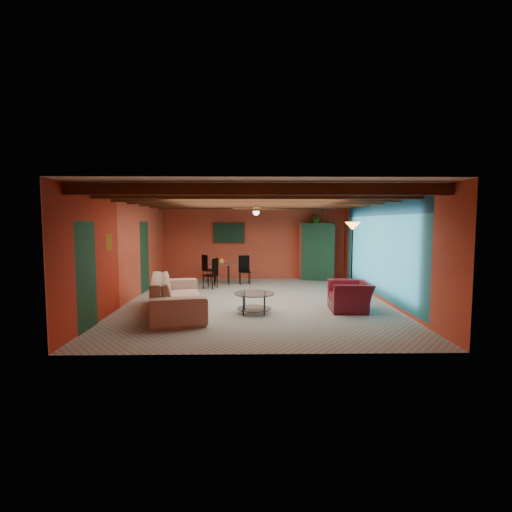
{
  "coord_description": "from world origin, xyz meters",
  "views": [
    {
      "loc": [
        -0.18,
        -9.74,
        2.03
      ],
      "look_at": [
        0.0,
        0.2,
        1.15
      ],
      "focal_mm": 26.88,
      "sensor_mm": 36.0,
      "label": 1
    }
  ],
  "objects_px": {
    "dining_table": "(221,270)",
    "floor_lamp": "(352,259)",
    "coffee_table": "(254,303)",
    "armoire": "(316,252)",
    "sofa": "(177,294)",
    "vase": "(221,253)",
    "potted_plant": "(317,217)",
    "armchair": "(350,296)"
  },
  "relations": [
    {
      "from": "vase",
      "to": "dining_table",
      "type": "bearing_deg",
      "value": 0.0
    },
    {
      "from": "floor_lamp",
      "to": "armchair",
      "type": "bearing_deg",
      "value": -105.91
    },
    {
      "from": "floor_lamp",
      "to": "potted_plant",
      "type": "xyz_separation_m",
      "value": [
        -0.45,
        3.02,
        1.18
      ]
    },
    {
      "from": "vase",
      "to": "potted_plant",
      "type": "bearing_deg",
      "value": 18.73
    },
    {
      "from": "sofa",
      "to": "floor_lamp",
      "type": "distance_m",
      "value": 4.89
    },
    {
      "from": "coffee_table",
      "to": "floor_lamp",
      "type": "relative_size",
      "value": 0.45
    },
    {
      "from": "floor_lamp",
      "to": "armoire",
      "type": "bearing_deg",
      "value": 98.48
    },
    {
      "from": "dining_table",
      "to": "armoire",
      "type": "relative_size",
      "value": 0.94
    },
    {
      "from": "sofa",
      "to": "vase",
      "type": "xyz_separation_m",
      "value": [
        0.73,
        3.82,
        0.64
      ]
    },
    {
      "from": "dining_table",
      "to": "floor_lamp",
      "type": "height_order",
      "value": "floor_lamp"
    },
    {
      "from": "sofa",
      "to": "potted_plant",
      "type": "height_order",
      "value": "potted_plant"
    },
    {
      "from": "armoire",
      "to": "vase",
      "type": "distance_m",
      "value": 3.46
    },
    {
      "from": "armchair",
      "to": "floor_lamp",
      "type": "bearing_deg",
      "value": 167.21
    },
    {
      "from": "dining_table",
      "to": "vase",
      "type": "height_order",
      "value": "vase"
    },
    {
      "from": "coffee_table",
      "to": "armoire",
      "type": "height_order",
      "value": "armoire"
    },
    {
      "from": "sofa",
      "to": "dining_table",
      "type": "xyz_separation_m",
      "value": [
        0.73,
        3.82,
        0.06
      ]
    },
    {
      "from": "dining_table",
      "to": "armoire",
      "type": "height_order",
      "value": "armoire"
    },
    {
      "from": "coffee_table",
      "to": "dining_table",
      "type": "relative_size",
      "value": 0.5
    },
    {
      "from": "armoire",
      "to": "potted_plant",
      "type": "relative_size",
      "value": 3.73
    },
    {
      "from": "sofa",
      "to": "vase",
      "type": "distance_m",
      "value": 3.95
    },
    {
      "from": "coffee_table",
      "to": "armoire",
      "type": "bearing_deg",
      "value": 65.65
    },
    {
      "from": "vase",
      "to": "sofa",
      "type": "bearing_deg",
      "value": -100.81
    },
    {
      "from": "coffee_table",
      "to": "vase",
      "type": "xyz_separation_m",
      "value": [
        -1.01,
        3.9,
        0.82
      ]
    },
    {
      "from": "sofa",
      "to": "dining_table",
      "type": "height_order",
      "value": "dining_table"
    },
    {
      "from": "sofa",
      "to": "armchair",
      "type": "xyz_separation_m",
      "value": [
        3.95,
        0.13,
        -0.08
      ]
    },
    {
      "from": "sofa",
      "to": "dining_table",
      "type": "bearing_deg",
      "value": -23.09
    },
    {
      "from": "armoire",
      "to": "vase",
      "type": "bearing_deg",
      "value": -142.78
    },
    {
      "from": "coffee_table",
      "to": "dining_table",
      "type": "bearing_deg",
      "value": 104.51
    },
    {
      "from": "sofa",
      "to": "vase",
      "type": "relative_size",
      "value": 13.87
    },
    {
      "from": "coffee_table",
      "to": "vase",
      "type": "height_order",
      "value": "vase"
    },
    {
      "from": "armchair",
      "to": "vase",
      "type": "height_order",
      "value": "vase"
    },
    {
      "from": "armchair",
      "to": "floor_lamp",
      "type": "relative_size",
      "value": 0.5
    },
    {
      "from": "coffee_table",
      "to": "vase",
      "type": "relative_size",
      "value": 4.47
    },
    {
      "from": "sofa",
      "to": "armchair",
      "type": "distance_m",
      "value": 3.95
    },
    {
      "from": "sofa",
      "to": "floor_lamp",
      "type": "xyz_separation_m",
      "value": [
        4.46,
        1.92,
        0.61
      ]
    },
    {
      "from": "floor_lamp",
      "to": "coffee_table",
      "type": "bearing_deg",
      "value": -143.76
    },
    {
      "from": "potted_plant",
      "to": "armoire",
      "type": "bearing_deg",
      "value": 0.0
    },
    {
      "from": "potted_plant",
      "to": "floor_lamp",
      "type": "bearing_deg",
      "value": -81.52
    },
    {
      "from": "armchair",
      "to": "coffee_table",
      "type": "height_order",
      "value": "armchair"
    },
    {
      "from": "sofa",
      "to": "potted_plant",
      "type": "distance_m",
      "value": 6.6
    },
    {
      "from": "dining_table",
      "to": "potted_plant",
      "type": "xyz_separation_m",
      "value": [
        3.28,
        1.11,
        1.72
      ]
    },
    {
      "from": "coffee_table",
      "to": "potted_plant",
      "type": "xyz_separation_m",
      "value": [
        2.27,
        5.01,
        1.97
      ]
    }
  ]
}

